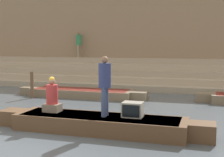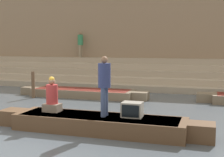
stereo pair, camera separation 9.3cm
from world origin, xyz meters
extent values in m
plane|color=#4C5660|center=(0.00, 0.00, 0.00)|extent=(120.00, 120.00, 0.00)
cube|color=tan|center=(0.00, 10.05, 0.16)|extent=(36.00, 3.81, 0.32)
cube|color=#B2A28D|center=(0.00, 10.43, 0.47)|extent=(36.00, 3.05, 0.32)
cube|color=tan|center=(0.00, 10.81, 0.79)|extent=(36.00, 2.29, 0.32)
cube|color=#B2A28D|center=(0.00, 11.19, 1.10)|extent=(36.00, 1.53, 0.32)
cube|color=tan|center=(0.00, 11.57, 1.42)|extent=(36.00, 0.76, 0.32)
cube|color=#937A60|center=(0.00, 12.55, 2.94)|extent=(34.20, 1.20, 5.87)
cube|color=brown|center=(0.00, 11.93, 0.30)|extent=(34.20, 0.12, 0.60)
cube|color=brown|center=(1.76, 0.72, 0.22)|extent=(4.74, 1.19, 0.45)
cube|color=#993328|center=(1.76, 0.72, 0.42)|extent=(4.37, 1.09, 0.05)
cube|color=brown|center=(4.47, 0.72, 0.22)|extent=(0.66, 0.65, 0.45)
cube|color=brown|center=(-0.94, 0.72, 0.22)|extent=(0.66, 0.65, 0.45)
cylinder|color=olive|center=(1.05, 1.42, 0.35)|extent=(2.57, 0.04, 0.04)
cylinder|color=#3D4C75|center=(1.93, 0.82, 0.84)|extent=(0.14, 0.14, 0.78)
cylinder|color=#3D4C75|center=(1.93, 0.63, 0.84)|extent=(0.14, 0.14, 0.78)
cylinder|color=navy|center=(1.93, 0.73, 1.56)|extent=(0.34, 0.34, 0.65)
sphere|color=#8C664C|center=(1.93, 0.73, 1.98)|extent=(0.19, 0.19, 0.19)
cube|color=#756656|center=(0.29, 0.83, 0.56)|extent=(0.47, 0.37, 0.23)
cylinder|color=#B23333|center=(0.29, 0.83, 0.95)|extent=(0.34, 0.34, 0.56)
sphere|color=#8C664C|center=(0.29, 0.83, 1.32)|extent=(0.19, 0.19, 0.19)
sphere|color=gold|center=(0.29, 0.83, 1.39)|extent=(0.16, 0.16, 0.16)
cube|color=#9E998E|center=(2.67, 0.86, 0.65)|extent=(0.54, 0.42, 0.40)
cube|color=black|center=(2.67, 0.65, 0.65)|extent=(0.46, 0.02, 0.32)
cube|color=#756651|center=(4.42, 6.43, 0.18)|extent=(0.63, 0.71, 0.36)
cube|color=#756651|center=(-0.96, 5.97, 0.18)|extent=(4.78, 1.29, 0.36)
cube|color=#993328|center=(-0.96, 5.97, 0.33)|extent=(4.39, 1.19, 0.05)
cube|color=#756651|center=(1.76, 5.97, 0.18)|extent=(0.67, 0.71, 0.36)
cube|color=#756651|center=(-3.69, 5.97, 0.18)|extent=(0.67, 0.71, 0.36)
cylinder|color=brown|center=(-2.94, 5.01, 0.60)|extent=(0.15, 0.15, 1.20)
cylinder|color=gray|center=(-3.47, 11.67, 1.97)|extent=(0.15, 0.15, 0.80)
cylinder|color=gray|center=(-3.47, 11.48, 1.97)|extent=(0.15, 0.15, 0.80)
cylinder|color=#338456|center=(-3.47, 11.57, 2.70)|extent=(0.35, 0.35, 0.66)
sphere|color=#8C664C|center=(-3.47, 11.57, 3.13)|extent=(0.19, 0.19, 0.19)
camera|label=1|loc=(4.56, -7.13, 2.36)|focal=50.00mm
camera|label=2|loc=(4.65, -7.10, 2.36)|focal=50.00mm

